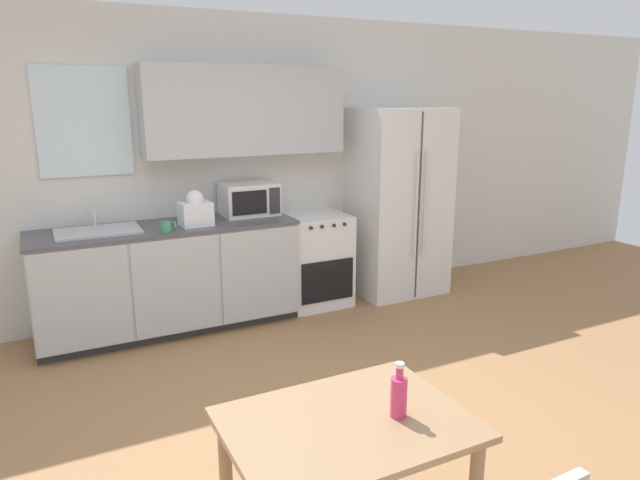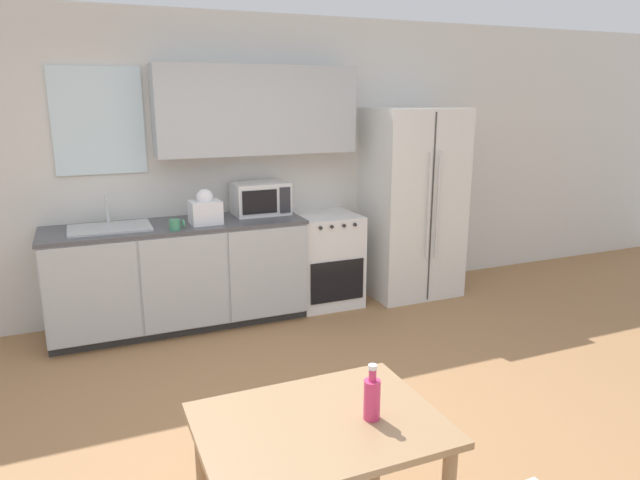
% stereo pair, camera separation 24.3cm
% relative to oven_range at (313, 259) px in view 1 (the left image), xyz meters
% --- Properties ---
extents(ground_plane, '(12.00, 12.00, 0.00)m').
position_rel_oven_range_xyz_m(ground_plane, '(-1.13, -2.09, -0.44)').
color(ground_plane, '#9E7047').
extents(wall_back, '(12.00, 0.38, 2.70)m').
position_rel_oven_range_xyz_m(wall_back, '(-1.04, 0.29, 1.01)').
color(wall_back, silver).
rests_on(wall_back, ground_plane).
extents(kitchen_counter, '(2.17, 0.67, 0.92)m').
position_rel_oven_range_xyz_m(kitchen_counter, '(-1.39, -0.03, 0.02)').
color(kitchen_counter, '#333333').
rests_on(kitchen_counter, ground_plane).
extents(oven_range, '(0.61, 0.62, 0.88)m').
position_rel_oven_range_xyz_m(oven_range, '(0.00, 0.00, 0.00)').
color(oven_range, white).
rests_on(oven_range, ground_plane).
extents(refrigerator, '(0.89, 0.73, 1.87)m').
position_rel_oven_range_xyz_m(refrigerator, '(0.94, -0.05, 0.49)').
color(refrigerator, silver).
rests_on(refrigerator, ground_plane).
extents(kitchen_sink, '(0.65, 0.43, 0.25)m').
position_rel_oven_range_xyz_m(kitchen_sink, '(-1.92, -0.02, 0.50)').
color(kitchen_sink, '#B7BABC').
rests_on(kitchen_sink, kitchen_counter).
extents(microwave, '(0.49, 0.36, 0.29)m').
position_rel_oven_range_xyz_m(microwave, '(-0.60, 0.09, 0.63)').
color(microwave, silver).
rests_on(microwave, kitchen_counter).
extents(coffee_mug, '(0.12, 0.09, 0.09)m').
position_rel_oven_range_xyz_m(coffee_mug, '(-1.43, -0.27, 0.53)').
color(coffee_mug, '#3F8C66').
rests_on(coffee_mug, kitchen_counter).
extents(grocery_bag_0, '(0.26, 0.23, 0.30)m').
position_rel_oven_range_xyz_m(grocery_bag_0, '(-1.16, -0.12, 0.61)').
color(grocery_bag_0, white).
rests_on(grocery_bag_0, kitchen_counter).
extents(dining_table, '(0.96, 0.71, 0.73)m').
position_rel_oven_range_xyz_m(dining_table, '(-1.33, -3.02, 0.17)').
color(dining_table, '#997551').
rests_on(dining_table, ground_plane).
extents(drink_bottle, '(0.07, 0.07, 0.23)m').
position_rel_oven_range_xyz_m(drink_bottle, '(-1.13, -3.08, 0.38)').
color(drink_bottle, '#DB386B').
rests_on(drink_bottle, dining_table).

